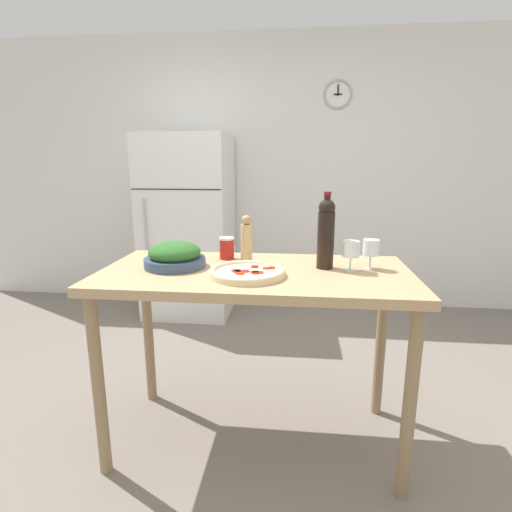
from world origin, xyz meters
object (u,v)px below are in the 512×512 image
(wine_bottle, at_px, (326,232))
(homemade_pizza, at_px, (247,272))
(salt_canister, at_px, (227,248))
(pepper_mill, at_px, (246,239))
(refrigerator, at_px, (188,226))
(salad_bowl, at_px, (175,256))
(wine_glass_near, at_px, (351,250))
(wine_glass_far, at_px, (371,249))

(wine_bottle, height_order, homemade_pizza, wine_bottle)
(salt_canister, bearing_deg, pepper_mill, -12.99)
(refrigerator, height_order, salad_bowl, refrigerator)
(wine_glass_near, height_order, salt_canister, wine_glass_near)
(wine_glass_far, height_order, pepper_mill, pepper_mill)
(wine_glass_far, distance_m, salt_canister, 0.73)
(wine_glass_near, distance_m, salt_canister, 0.65)
(pepper_mill, bearing_deg, wine_glass_far, -9.56)
(homemade_pizza, bearing_deg, refrigerator, 112.96)
(refrigerator, distance_m, salt_canister, 1.72)
(salad_bowl, bearing_deg, salt_canister, 41.19)
(wine_bottle, bearing_deg, refrigerator, 123.96)
(salt_canister, bearing_deg, refrigerator, 112.44)
(wine_glass_near, relative_size, homemade_pizza, 0.42)
(salad_bowl, height_order, salt_canister, salad_bowl)
(wine_glass_far, xyz_separation_m, salad_bowl, (-0.94, -0.07, -0.04))
(pepper_mill, xyz_separation_m, salt_canister, (-0.11, 0.03, -0.06))
(pepper_mill, height_order, salt_canister, pepper_mill)
(refrigerator, distance_m, wine_glass_near, 2.18)
(wine_bottle, relative_size, salad_bowl, 1.23)
(wine_bottle, relative_size, wine_glass_near, 2.57)
(refrigerator, distance_m, wine_bottle, 2.09)
(refrigerator, bearing_deg, salt_canister, -67.56)
(pepper_mill, height_order, homemade_pizza, pepper_mill)
(wine_bottle, height_order, salad_bowl, wine_bottle)
(wine_glass_near, distance_m, pepper_mill, 0.53)
(refrigerator, relative_size, homemade_pizza, 4.87)
(pepper_mill, bearing_deg, homemade_pizza, -81.85)
(wine_glass_far, height_order, homemade_pizza, wine_glass_far)
(wine_bottle, relative_size, homemade_pizza, 1.07)
(refrigerator, bearing_deg, wine_bottle, -56.04)
(wine_glass_near, distance_m, salad_bowl, 0.84)
(salad_bowl, bearing_deg, wine_bottle, 4.57)
(refrigerator, height_order, pepper_mill, refrigerator)
(wine_bottle, xyz_separation_m, salt_canister, (-0.50, 0.14, -0.12))
(salad_bowl, bearing_deg, pepper_mill, 27.12)
(wine_glass_near, bearing_deg, salad_bowl, -178.38)
(homemade_pizza, bearing_deg, wine_glass_near, 16.90)
(salad_bowl, height_order, homemade_pizza, salad_bowl)
(salad_bowl, xyz_separation_m, homemade_pizza, (0.37, -0.12, -0.04))
(pepper_mill, bearing_deg, salt_canister, 167.01)
(salt_canister, bearing_deg, wine_glass_near, -15.33)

